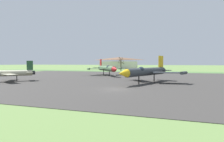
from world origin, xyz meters
The scene contains 9 objects.
ground_plane centered at (0.00, 0.00, 0.00)m, with size 600.00×600.00×0.00m, color #607F42.
asphalt_apron centered at (0.00, 18.94, 0.03)m, with size 103.16×63.14×0.05m, color #383533.
grass_verge_strip centered at (0.00, 56.51, 0.03)m, with size 163.16×12.00×0.06m, color #4B713B.
jet_fighter_front_left centered at (-10.64, 27.18, 2.37)m, with size 12.85×15.47×5.43m.
info_placard_front_left centered at (-5.51, 18.77, 0.63)m, with size 0.57×0.36×0.99m.
jet_fighter_front_right centered at (3.70, 10.53, 2.38)m, with size 13.57×16.26×5.79m.
jet_fighter_rear_center centered at (-26.26, 3.06, 1.90)m, with size 10.78×11.20×4.63m.
bare_tree_far_left centered at (-14.78, 61.35, 3.74)m, with size 3.09×3.06×7.16m.
visitor_building centered at (-25.19, 96.11, 3.96)m, with size 28.27×15.18×8.17m.
Camera 1 is at (7.75, -26.02, 4.16)m, focal length 28.28 mm.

